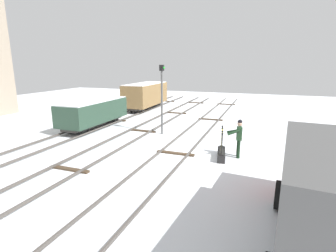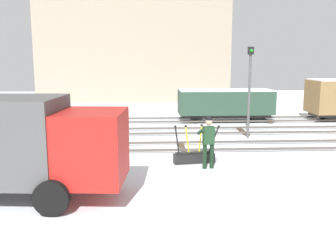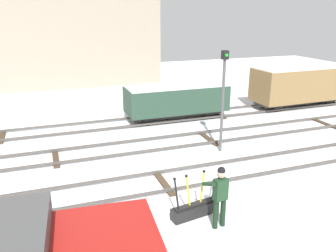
{
  "view_description": "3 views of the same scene",
  "coord_description": "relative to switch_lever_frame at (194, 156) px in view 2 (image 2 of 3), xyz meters",
  "views": [
    {
      "loc": [
        -11.75,
        -4.0,
        4.4
      ],
      "look_at": [
        -0.72,
        0.12,
        1.6
      ],
      "focal_mm": 27.82,
      "sensor_mm": 36.0,
      "label": 1
    },
    {
      "loc": [
        -1.48,
        -15.99,
        3.81
      ],
      "look_at": [
        -0.62,
        0.04,
        1.0
      ],
      "focal_mm": 41.09,
      "sensor_mm": 36.0,
      "label": 2
    },
    {
      "loc": [
        -3.62,
        -10.53,
        5.84
      ],
      "look_at": [
        1.04,
        2.4,
        1.31
      ],
      "focal_mm": 37.11,
      "sensor_mm": 36.0,
      "label": 3
    }
  ],
  "objects": [
    {
      "name": "ground_plane",
      "position": [
        -0.22,
        2.25,
        -0.25
      ],
      "size": [
        60.0,
        60.0,
        0.0
      ],
      "primitive_type": "plane",
      "color": "silver"
    },
    {
      "name": "track_main_line",
      "position": [
        -0.22,
        2.25,
        -0.14
      ],
      "size": [
        44.0,
        1.94,
        0.18
      ],
      "color": "#4C4742",
      "rests_on": "ground_plane"
    },
    {
      "name": "track_siding_near",
      "position": [
        -0.22,
        5.83,
        -0.14
      ],
      "size": [
        44.0,
        1.94,
        0.18
      ],
      "color": "#4C4742",
      "rests_on": "ground_plane"
    },
    {
      "name": "track_siding_far",
      "position": [
        -0.22,
        9.42,
        -0.14
      ],
      "size": [
        44.0,
        1.94,
        0.18
      ],
      "color": "#4C4742",
      "rests_on": "ground_plane"
    },
    {
      "name": "switch_lever_frame",
      "position": [
        0.0,
        0.0,
        0.0
      ],
      "size": [
        1.75,
        0.59,
        1.45
      ],
      "rotation": [
        0.0,
        0.0,
        0.15
      ],
      "color": "black",
      "rests_on": "ground_plane"
    },
    {
      "name": "rail_worker",
      "position": [
        0.41,
        -0.71,
        0.81
      ],
      "size": [
        0.61,
        0.76,
        1.87
      ],
      "rotation": [
        0.0,
        0.0,
        0.15
      ],
      "color": "black",
      "rests_on": "ground_plane"
    },
    {
      "name": "delivery_truck",
      "position": [
        -5.51,
        -3.4,
        1.35
      ],
      "size": [
        6.33,
        2.85,
        2.81
      ],
      "rotation": [
        0.0,
        0.0,
        -0.08
      ],
      "color": "#B21E19",
      "rests_on": "ground_plane"
    },
    {
      "name": "signal_post",
      "position": [
        3.15,
        4.32,
        2.38
      ],
      "size": [
        0.24,
        0.32,
        4.37
      ],
      "color": "#4C4C4C",
      "rests_on": "ground_plane"
    },
    {
      "name": "apartment_building",
      "position": [
        -2.86,
        23.09,
        4.91
      ],
      "size": [
        17.23,
        6.88,
        10.3
      ],
      "color": "gray",
      "rests_on": "ground_plane"
    },
    {
      "name": "freight_car_near_switch",
      "position": [
        3.05,
        9.42,
        0.91
      ],
      "size": [
        5.7,
        2.02,
        1.96
      ],
      "rotation": [
        0.0,
        0.0,
        0.0
      ],
      "color": "#2D2B28",
      "rests_on": "ground_plane"
    }
  ]
}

